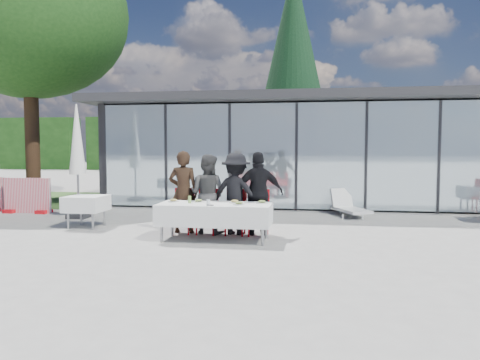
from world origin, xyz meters
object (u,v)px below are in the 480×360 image
object	(u,v)px
plate_c	(235,202)
lounger	(348,206)
diner_a	(183,192)
spare_table_left	(86,204)
diner_chair_a	(184,208)
folded_eyeglasses	(210,205)
juice_bottle	(190,200)
dining_table	(215,214)
diner_d	(259,193)
diner_chair_d	(259,210)
diner_chair_c	(236,209)
plate_a	(173,201)
diner_chair_b	(208,209)
plate_extra	(239,203)
diner_b	(208,194)
conifer_tree	(293,60)
diner_c	(236,194)
market_umbrella	(77,146)
plate_d	(262,202)
plate_b	(198,201)
deciduous_tree	(29,17)

from	to	relation	value
plate_c	lounger	world-z (taller)	plate_c
diner_a	spare_table_left	size ratio (longest dim) A/B	2.09
diner_chair_a	folded_eyeglasses	world-z (taller)	diner_chair_a
plate_c	juice_bottle	size ratio (longest dim) A/B	1.60
dining_table	spare_table_left	world-z (taller)	dining_table
diner_d	diner_chair_d	bearing A→B (deg)	77.64
diner_chair_c	plate_a	xyz separation A→B (m)	(-1.20, -0.62, 0.24)
diner_chair_b	diner_a	bearing A→B (deg)	179.67
plate_extra	diner_chair_d	bearing A→B (deg)	72.12
folded_eyeglasses	lounger	distance (m)	5.19
plate_c	plate_extra	size ratio (longest dim) A/B	1.00
diner_b	conifer_tree	bearing A→B (deg)	-80.09
plate_a	diner_chair_d	bearing A→B (deg)	20.16
diner_a	folded_eyeglasses	world-z (taller)	diner_a
diner_b	diner_a	bearing A→B (deg)	15.53
diner_c	folded_eyeglasses	size ratio (longest dim) A/B	12.54
lounger	dining_table	bearing A→B (deg)	-126.29
lounger	diner_d	bearing A→B (deg)	-123.29
folded_eyeglasses	spare_table_left	xyz separation A→B (m)	(-3.28, 1.39, -0.20)
juice_bottle	plate_a	bearing A→B (deg)	159.14
dining_table	market_umbrella	world-z (taller)	market_umbrella
plate_d	plate_c	bearing A→B (deg)	-179.08
plate_b	plate_d	distance (m)	1.31
dining_table	deciduous_tree	distance (m)	11.89
diner_a	diner_chair_d	world-z (taller)	diner_a
diner_b	diner_chair_d	distance (m)	1.17
plate_a	juice_bottle	distance (m)	0.42
plate_c	folded_eyeglasses	xyz separation A→B (m)	(-0.40, -0.47, -0.02)
dining_table	diner_chair_a	distance (m)	1.14
diner_chair_d	market_umbrella	distance (m)	5.44
diner_d	folded_eyeglasses	bearing A→B (deg)	40.48
juice_bottle	folded_eyeglasses	bearing A→B (deg)	-31.94
folded_eyeglasses	market_umbrella	size ratio (longest dim) A/B	0.05
plate_extra	conifer_tree	world-z (taller)	conifer_tree
conifer_tree	market_umbrella	bearing A→B (deg)	-114.97
diner_chair_c	folded_eyeglasses	xyz separation A→B (m)	(-0.32, -1.08, 0.22)
diner_chair_b	diner_b	bearing A→B (deg)	90.00
plate_c	deciduous_tree	xyz separation A→B (m)	(-8.46, 6.25, 5.70)
plate_extra	diner_c	bearing A→B (deg)	103.27
diner_chair_b	conifer_tree	size ratio (longest dim) A/B	0.09
diner_c	plate_a	distance (m)	1.36
plate_extra	lounger	distance (m)	4.75
lounger	plate_b	bearing A→B (deg)	-130.82
diner_chair_b	folded_eyeglasses	size ratio (longest dim) A/B	6.96
diner_chair_a	plate_b	size ratio (longest dim) A/B	4.14
deciduous_tree	conifer_tree	size ratio (longest dim) A/B	0.89
diner_chair_b	juice_bottle	distance (m)	0.84
dining_table	spare_table_left	distance (m)	3.47
diner_b	juice_bottle	distance (m)	0.80
diner_b	diner_d	distance (m)	1.12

